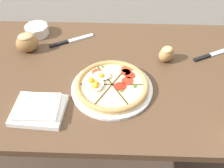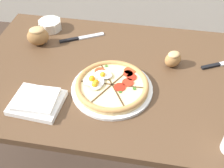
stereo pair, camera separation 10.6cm
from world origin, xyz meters
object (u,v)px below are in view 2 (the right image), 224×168
object	(u,v)px
bread_piece_mid	(38,36)
knife_spare	(222,64)
dining_table	(120,95)
bread_piece_near	(173,59)
ramekin_bowl	(50,25)
napkin_folded	(37,101)
pizza	(111,86)
knife_main	(81,38)

from	to	relation	value
bread_piece_mid	knife_spare	world-z (taller)	bread_piece_mid
bread_piece_mid	dining_table	bearing A→B (deg)	-19.23
bread_piece_near	bread_piece_mid	bearing A→B (deg)	175.50
ramekin_bowl	napkin_folded	xyz separation A→B (m)	(0.12, -0.49, -0.01)
ramekin_bowl	pizza	bearing A→B (deg)	-44.39
dining_table	bread_piece_mid	size ratio (longest dim) A/B	10.49
napkin_folded	knife_spare	distance (m)	0.77
bread_piece_near	napkin_folded	bearing A→B (deg)	-147.18
napkin_folded	bread_piece_mid	world-z (taller)	bread_piece_mid
ramekin_bowl	knife_spare	bearing A→B (deg)	-9.36
napkin_folded	knife_main	bearing A→B (deg)	83.00
ramekin_bowl	knife_main	size ratio (longest dim) A/B	0.58
napkin_folded	knife_spare	size ratio (longest dim) A/B	1.02
dining_table	knife_spare	bearing A→B (deg)	17.87
dining_table	pizza	world-z (taller)	pizza
dining_table	pizza	distance (m)	0.17
bread_piece_mid	knife_main	size ratio (longest dim) A/B	0.59
dining_table	knife_main	world-z (taller)	knife_main
ramekin_bowl	knife_spare	xyz separation A→B (m)	(0.81, -0.13, -0.02)
bread_piece_near	knife_spare	xyz separation A→B (m)	(0.21, 0.04, -0.03)
knife_spare	knife_main	bearing A→B (deg)	145.70
bread_piece_near	pizza	bearing A→B (deg)	-140.61
pizza	napkin_folded	distance (m)	0.28
bread_piece_mid	ramekin_bowl	bearing A→B (deg)	85.75
pizza	knife_main	bearing A→B (deg)	122.78
knife_spare	bread_piece_near	bearing A→B (deg)	164.56
pizza	knife_main	xyz separation A→B (m)	(-0.20, 0.31, -0.02)
bread_piece_mid	bread_piece_near	bearing A→B (deg)	-4.50
ramekin_bowl	knife_main	world-z (taller)	ramekin_bowl
pizza	knife_spare	bearing A→B (deg)	27.69
pizza	knife_spare	world-z (taller)	pizza
dining_table	ramekin_bowl	distance (m)	0.49
dining_table	ramekin_bowl	xyz separation A→B (m)	(-0.39, 0.27, 0.15)
dining_table	pizza	size ratio (longest dim) A/B	3.91
pizza	knife_spare	size ratio (longest dim) A/B	1.67
ramekin_bowl	knife_spare	size ratio (longest dim) A/B	0.61
ramekin_bowl	napkin_folded	world-z (taller)	ramekin_bowl
knife_main	napkin_folded	bearing A→B (deg)	-125.73
ramekin_bowl	knife_main	distance (m)	0.18
dining_table	bread_piece_near	world-z (taller)	bread_piece_near
knife_main	knife_spare	bearing A→B (deg)	-36.03
pizza	napkin_folded	size ratio (longest dim) A/B	1.64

